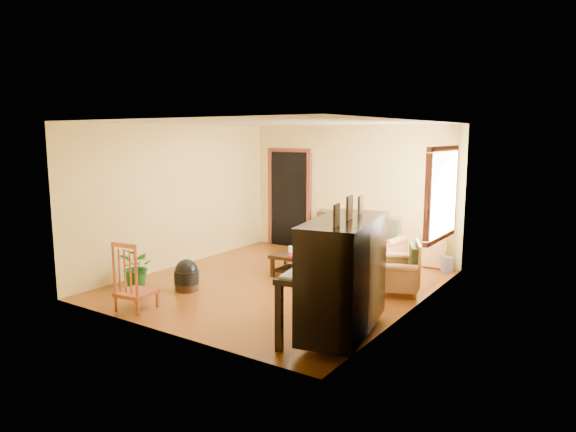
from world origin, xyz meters
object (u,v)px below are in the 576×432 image
Objects in this scene: piano at (344,279)px; armchair at (396,267)px; ceramic_crock at (447,264)px; coffee_table at (303,266)px; red_chair at (135,276)px; sofa at (349,238)px; footstool at (187,279)px; potted_plant at (137,266)px.

armchair is at bearing 83.16° from piano.
ceramic_crock is (0.32, 1.62, -0.26)m from armchair.
piano is 5.87× the size of ceramic_crock.
coffee_table is 2.59m from ceramic_crock.
red_chair is (-2.84, -0.75, -0.23)m from piano.
red_chair is (-2.68, -2.77, 0.08)m from armchair.
sofa reaches higher than footstool.
piano is 2.94m from red_chair.
footstool is 0.60× the size of potted_plant.
coffee_table is 2.72× the size of footstool.
coffee_table is 1.64m from armchair.
potted_plant is at bearing -137.07° from ceramic_crock.
armchair is 2.08× the size of footstool.
potted_plant reaches higher than ceramic_crock.
armchair is at bearing 29.29° from potted_plant.
piano reaches higher than sofa.
armchair is (1.62, 0.11, 0.21)m from coffee_table.
red_chair reaches higher than sofa.
armchair reaches higher than ceramic_crock.
piano is at bearing -5.62° from footstool.
coffee_table is (-0.09, -1.50, -0.26)m from sofa.
armchair is 4.10m from potted_plant.
potted_plant is at bearing -115.84° from sofa.
potted_plant is at bearing 131.53° from red_chair.
coffee_table is 2.73m from potted_plant.
sofa reaches higher than ceramic_crock.
sofa is 3.82m from piano.
piano is (0.16, -2.03, 0.32)m from armchair.
red_chair reaches higher than potted_plant.
sofa is 2.07m from armchair.
armchair reaches higher than potted_plant.
piano is (1.68, -3.42, 0.27)m from sofa.
sofa is at bearing 66.66° from red_chair.
red_chair reaches higher than armchair.
potted_plant is at bearing 168.46° from piano.
sofa is 1.99× the size of coffee_table.
footstool is 1.08m from red_chair.
sofa is 1.29× the size of piano.
coffee_table is 1.98m from footstool.
armchair reaches higher than footstool.
piano is 2.53× the size of potted_plant.
footstool is at bearing 163.17° from piano.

